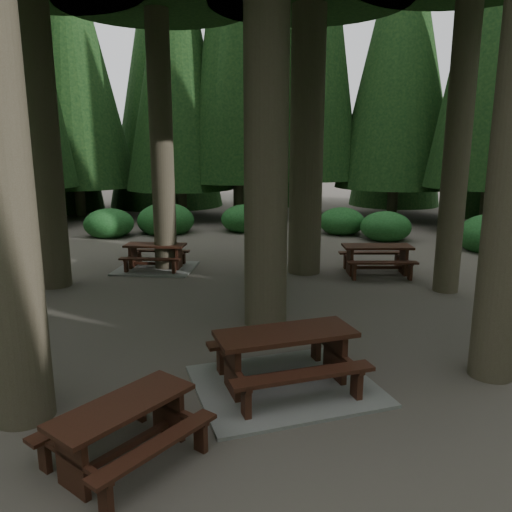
{
  "coord_description": "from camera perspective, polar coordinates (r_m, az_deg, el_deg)",
  "views": [
    {
      "loc": [
        -0.4,
        -9.27,
        3.52
      ],
      "look_at": [
        0.75,
        1.49,
        1.1
      ],
      "focal_mm": 35.0,
      "sensor_mm": 36.0,
      "label": 1
    }
  ],
  "objects": [
    {
      "name": "picnic_table_d",
      "position": [
        14.19,
        13.65,
        0.1
      ],
      "size": [
        2.0,
        1.68,
        0.81
      ],
      "rotation": [
        0.0,
        0.0,
        -0.09
      ],
      "color": "#381D10",
      "rests_on": "ground"
    },
    {
      "name": "shrub_ring",
      "position": [
        10.56,
        0.2,
        -4.59
      ],
      "size": [
        23.86,
        24.64,
        1.49
      ],
      "color": "#1B4F1C",
      "rests_on": "ground"
    },
    {
      "name": "ground",
      "position": [
        9.93,
        -3.41,
        -8.19
      ],
      "size": [
        80.0,
        80.0,
        0.0
      ],
      "primitive_type": "plane",
      "color": "#514A42",
      "rests_on": "ground"
    },
    {
      "name": "picnic_table_a",
      "position": [
        7.53,
        3.37,
        -12.62
      ],
      "size": [
        2.97,
        2.62,
        0.88
      ],
      "rotation": [
        0.0,
        0.0,
        0.21
      ],
      "color": "gray",
      "rests_on": "ground"
    },
    {
      "name": "picnic_table_e",
      "position": [
        6.07,
        -14.89,
        -17.95
      ],
      "size": [
        2.09,
        2.1,
        0.71
      ],
      "rotation": [
        0.0,
        0.0,
        0.81
      ],
      "color": "#381D10",
      "rests_on": "ground"
    },
    {
      "name": "picnic_table_c",
      "position": [
        14.67,
        -11.37,
        -0.56
      ],
      "size": [
        2.5,
        2.2,
        0.74
      ],
      "rotation": [
        0.0,
        0.0,
        -0.21
      ],
      "color": "gray",
      "rests_on": "ground"
    }
  ]
}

